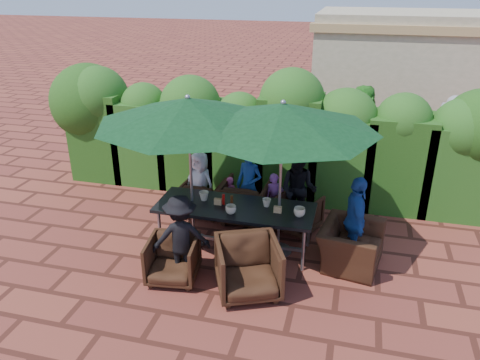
% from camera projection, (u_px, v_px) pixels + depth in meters
% --- Properties ---
extents(ground, '(80.00, 80.00, 0.00)m').
position_uv_depth(ground, '(234.00, 251.00, 7.48)').
color(ground, brown).
rests_on(ground, ground).
extents(dining_table, '(2.47, 0.90, 0.75)m').
position_uv_depth(dining_table, '(235.00, 211.00, 7.29)').
color(dining_table, black).
rests_on(dining_table, ground).
extents(umbrella_left, '(2.80, 2.80, 2.46)m').
position_uv_depth(umbrella_left, '(188.00, 111.00, 6.87)').
color(umbrella_left, gray).
rests_on(umbrella_left, ground).
extents(umbrella_right, '(2.79, 2.79, 2.46)m').
position_uv_depth(umbrella_right, '(283.00, 117.00, 6.59)').
color(umbrella_right, gray).
rests_on(umbrella_right, ground).
extents(chair_far_left, '(0.72, 0.68, 0.71)m').
position_uv_depth(chair_far_left, '(204.00, 196.00, 8.53)').
color(chair_far_left, black).
rests_on(chair_far_left, ground).
extents(chair_far_mid, '(0.83, 0.78, 0.82)m').
position_uv_depth(chair_far_mid, '(246.00, 199.00, 8.26)').
color(chair_far_mid, black).
rests_on(chair_far_mid, ground).
extents(chair_far_right, '(0.87, 0.85, 0.70)m').
position_uv_depth(chair_far_right, '(298.00, 211.00, 7.97)').
color(chair_far_right, black).
rests_on(chair_far_right, ground).
extents(chair_near_left, '(0.77, 0.74, 0.71)m').
position_uv_depth(chair_near_left, '(173.00, 258.00, 6.66)').
color(chair_near_left, black).
rests_on(chair_near_left, ground).
extents(chair_near_right, '(1.08, 1.05, 0.86)m').
position_uv_depth(chair_near_right, '(248.00, 265.00, 6.35)').
color(chair_near_right, black).
rests_on(chair_near_right, ground).
extents(chair_end_right, '(0.80, 1.08, 0.86)m').
position_uv_depth(chair_end_right, '(351.00, 239.00, 6.98)').
color(chair_end_right, black).
rests_on(chair_end_right, ground).
extents(adult_far_left, '(0.67, 0.51, 1.21)m').
position_uv_depth(adult_far_left, '(200.00, 184.00, 8.39)').
color(adult_far_left, white).
rests_on(adult_far_left, ground).
extents(adult_far_mid, '(0.57, 0.51, 1.32)m').
position_uv_depth(adult_far_mid, '(249.00, 186.00, 8.19)').
color(adult_far_mid, '#1B4695').
rests_on(adult_far_mid, ground).
extents(adult_far_right, '(0.70, 0.49, 1.35)m').
position_uv_depth(adult_far_right, '(298.00, 190.00, 8.01)').
color(adult_far_right, black).
rests_on(adult_far_right, ground).
extents(adult_near_left, '(0.90, 0.65, 1.28)m').
position_uv_depth(adult_near_left, '(181.00, 237.00, 6.63)').
color(adult_near_left, black).
rests_on(adult_near_left, ground).
extents(adult_end_right, '(0.57, 0.88, 1.39)m').
position_uv_depth(adult_end_right, '(355.00, 221.00, 6.95)').
color(adult_end_right, '#1B4695').
rests_on(adult_end_right, ground).
extents(child_left, '(0.30, 0.26, 0.76)m').
position_uv_depth(child_left, '(230.00, 197.00, 8.41)').
color(child_left, '#F1559D').
rests_on(child_left, ground).
extents(child_right, '(0.40, 0.37, 0.91)m').
position_uv_depth(child_right, '(274.00, 198.00, 8.19)').
color(child_right, '#A750AD').
rests_on(child_right, ground).
extents(pedestrian_a, '(1.80, 1.53, 1.89)m').
position_uv_depth(pedestrian_a, '(361.00, 127.00, 10.41)').
color(pedestrian_a, '#328E26').
rests_on(pedestrian_a, ground).
extents(pedestrian_b, '(0.87, 0.76, 1.55)m').
position_uv_depth(pedestrian_b, '(385.00, 135.00, 10.42)').
color(pedestrian_b, '#F1559D').
rests_on(pedestrian_b, ground).
extents(pedestrian_c, '(1.19, 1.09, 1.74)m').
position_uv_depth(pedestrian_c, '(451.00, 136.00, 10.06)').
color(pedestrian_c, gray).
rests_on(pedestrian_c, ground).
extents(cup_a, '(0.15, 0.15, 0.12)m').
position_uv_depth(cup_a, '(176.00, 201.00, 7.29)').
color(cup_a, beige).
rests_on(cup_a, dining_table).
extents(cup_b, '(0.16, 0.16, 0.15)m').
position_uv_depth(cup_b, '(204.00, 196.00, 7.44)').
color(cup_b, beige).
rests_on(cup_b, dining_table).
extents(cup_c, '(0.17, 0.17, 0.13)m').
position_uv_depth(cup_c, '(231.00, 209.00, 7.03)').
color(cup_c, beige).
rests_on(cup_c, dining_table).
extents(cup_d, '(0.14, 0.14, 0.13)m').
position_uv_depth(cup_d, '(267.00, 203.00, 7.24)').
color(cup_d, beige).
rests_on(cup_d, dining_table).
extents(cup_e, '(0.18, 0.18, 0.14)m').
position_uv_depth(cup_e, '(299.00, 212.00, 6.94)').
color(cup_e, beige).
rests_on(cup_e, dining_table).
extents(ketchup_bottle, '(0.04, 0.04, 0.17)m').
position_uv_depth(ketchup_bottle, '(224.00, 199.00, 7.30)').
color(ketchup_bottle, '#B20C0A').
rests_on(ketchup_bottle, dining_table).
extents(sauce_bottle, '(0.04, 0.04, 0.17)m').
position_uv_depth(sauce_bottle, '(232.00, 200.00, 7.26)').
color(sauce_bottle, '#4C230C').
rests_on(sauce_bottle, dining_table).
extents(serving_tray, '(0.35, 0.25, 0.02)m').
position_uv_depth(serving_tray, '(182.00, 206.00, 7.25)').
color(serving_tray, olive).
rests_on(serving_tray, dining_table).
extents(number_block_left, '(0.12, 0.06, 0.10)m').
position_uv_depth(number_block_left, '(218.00, 202.00, 7.31)').
color(number_block_left, tan).
rests_on(number_block_left, dining_table).
extents(number_block_right, '(0.12, 0.06, 0.10)m').
position_uv_depth(number_block_right, '(278.00, 210.00, 7.06)').
color(number_block_right, tan).
rests_on(number_block_right, dining_table).
extents(hedge_wall, '(9.10, 1.60, 2.52)m').
position_uv_depth(hedge_wall, '(255.00, 129.00, 9.06)').
color(hedge_wall, '#153A0F').
rests_on(hedge_wall, ground).
extents(building, '(6.20, 3.08, 3.20)m').
position_uv_depth(building, '(432.00, 76.00, 12.23)').
color(building, beige).
rests_on(building, ground).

